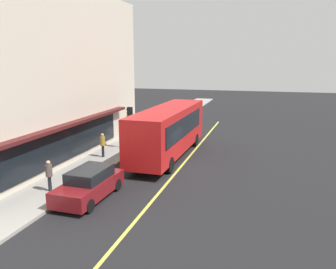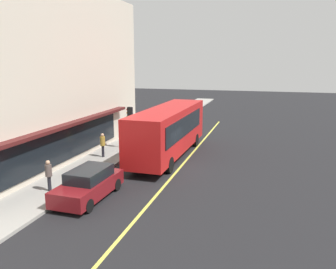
# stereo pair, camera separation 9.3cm
# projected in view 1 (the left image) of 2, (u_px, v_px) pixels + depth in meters

# --- Properties ---
(ground) EXTENTS (120.00, 120.00, 0.00)m
(ground) POSITION_uv_depth(u_px,v_px,m) (179.00, 169.00, 21.75)
(ground) COLOR black
(sidewalk) EXTENTS (80.00, 2.89, 0.15)m
(sidewalk) POSITION_uv_depth(u_px,v_px,m) (100.00, 161.00, 23.25)
(sidewalk) COLOR #9E9B93
(sidewalk) RESTS_ON ground
(lane_centre_stripe) EXTENTS (36.00, 0.16, 0.01)m
(lane_centre_stripe) POSITION_uv_depth(u_px,v_px,m) (179.00, 169.00, 21.75)
(lane_centre_stripe) COLOR #D8D14C
(lane_centre_stripe) RESTS_ON ground
(bus) EXTENTS (11.18, 2.78, 3.50)m
(bus) POSITION_uv_depth(u_px,v_px,m) (169.00, 129.00, 24.23)
(bus) COLOR red
(bus) RESTS_ON ground
(traffic_light) EXTENTS (0.30, 0.52, 3.20)m
(traffic_light) POSITION_uv_depth(u_px,v_px,m) (130.00, 118.00, 25.63)
(traffic_light) COLOR #2D2D33
(traffic_light) RESTS_ON sidewalk
(car_maroon) EXTENTS (4.35, 1.95, 1.52)m
(car_maroon) POSITION_uv_depth(u_px,v_px,m) (89.00, 184.00, 16.93)
(car_maroon) COLOR maroon
(car_maroon) RESTS_ON ground
(pedestrian_near_storefront) EXTENTS (0.34, 0.34, 1.71)m
(pedestrian_near_storefront) POSITION_uv_depth(u_px,v_px,m) (145.00, 125.00, 29.96)
(pedestrian_near_storefront) COLOR black
(pedestrian_near_storefront) RESTS_ON sidewalk
(pedestrian_mid_block) EXTENTS (0.34, 0.34, 1.67)m
(pedestrian_mid_block) POSITION_uv_depth(u_px,v_px,m) (103.00, 143.00, 23.72)
(pedestrian_mid_block) COLOR black
(pedestrian_mid_block) RESTS_ON sidewalk
(pedestrian_by_curb) EXTENTS (0.34, 0.34, 1.63)m
(pedestrian_by_curb) POSITION_uv_depth(u_px,v_px,m) (49.00, 173.00, 17.47)
(pedestrian_by_curb) COLOR black
(pedestrian_by_curb) RESTS_ON sidewalk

